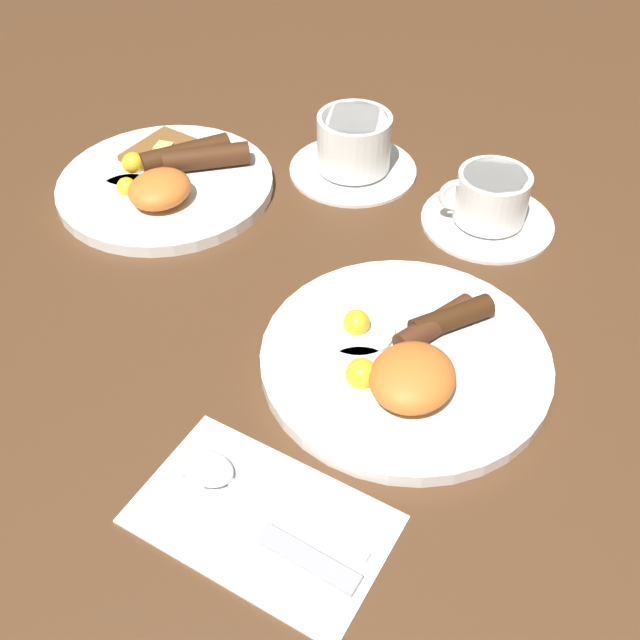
# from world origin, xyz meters

# --- Properties ---
(ground_plane) EXTENTS (3.00, 3.00, 0.00)m
(ground_plane) POSITION_xyz_m (0.00, 0.00, 0.00)
(ground_plane) COLOR #4C301C
(breakfast_plate_near) EXTENTS (0.28, 0.28, 0.05)m
(breakfast_plate_near) POSITION_xyz_m (-0.00, -0.00, 0.01)
(breakfast_plate_near) COLOR white
(breakfast_plate_near) RESTS_ON ground_plane
(breakfast_plate_far) EXTENTS (0.26, 0.26, 0.05)m
(breakfast_plate_far) POSITION_xyz_m (0.10, 0.39, 0.01)
(breakfast_plate_far) COLOR white
(breakfast_plate_far) RESTS_ON ground_plane
(teacup_near) EXTENTS (0.15, 0.15, 0.07)m
(teacup_near) POSITION_xyz_m (0.25, 0.03, 0.03)
(teacup_near) COLOR white
(teacup_near) RESTS_ON ground_plane
(teacup_far) EXTENTS (0.16, 0.16, 0.08)m
(teacup_far) POSITION_xyz_m (0.26, 0.21, 0.03)
(teacup_far) COLOR white
(teacup_far) RESTS_ON ground_plane
(napkin) EXTENTS (0.13, 0.21, 0.01)m
(napkin) POSITION_xyz_m (-0.21, 0.02, 0.00)
(napkin) COLOR white
(napkin) RESTS_ON ground_plane
(knife) EXTENTS (0.02, 0.19, 0.01)m
(knife) POSITION_xyz_m (-0.22, 0.00, 0.01)
(knife) COLOR silver
(knife) RESTS_ON napkin
(spoon) EXTENTS (0.04, 0.18, 0.01)m
(spoon) POSITION_xyz_m (-0.20, 0.06, 0.01)
(spoon) COLOR silver
(spoon) RESTS_ON napkin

